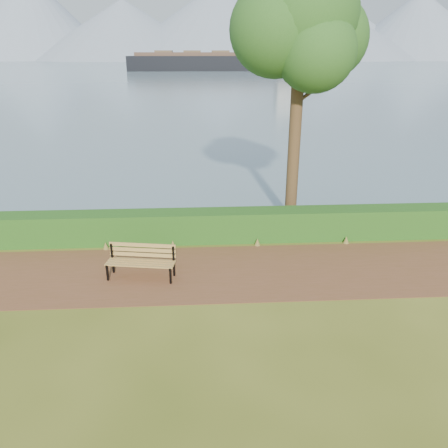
{
  "coord_description": "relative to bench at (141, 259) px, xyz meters",
  "views": [
    {
      "loc": [
        -0.23,
        -10.66,
        5.76
      ],
      "look_at": [
        0.48,
        1.2,
        1.1
      ],
      "focal_mm": 35.0,
      "sensor_mm": 36.0,
      "label": 1
    }
  ],
  "objects": [
    {
      "name": "path",
      "position": [
        1.84,
        0.13,
        -0.53
      ],
      "size": [
        40.0,
        3.4,
        0.01
      ],
      "primitive_type": "cube",
      "color": "brown",
      "rests_on": "ground"
    },
    {
      "name": "cargo_ship",
      "position": [
        14.86,
        150.77,
        2.55
      ],
      "size": [
        68.2,
        10.89,
        20.7
      ],
      "rotation": [
        0.0,
        0.0,
        -0.0
      ],
      "color": "black",
      "rests_on": "ground"
    },
    {
      "name": "bench",
      "position": [
        0.0,
        0.0,
        0.0
      ],
      "size": [
        1.92,
        0.84,
        0.93
      ],
      "rotation": [
        0.0,
        0.0,
        -0.17
      ],
      "color": "black",
      "rests_on": "ground"
    },
    {
      "name": "hedge",
      "position": [
        1.84,
        2.43,
        -0.04
      ],
      "size": [
        32.0,
        0.85,
        1.0
      ],
      "primitive_type": "cube",
      "color": "#183E11",
      "rests_on": "ground"
    },
    {
      "name": "mountains",
      "position": [
        -7.33,
        405.89,
        27.16
      ],
      "size": [
        585.0,
        190.0,
        70.0
      ],
      "color": "gray",
      "rests_on": "ground"
    },
    {
      "name": "ground",
      "position": [
        1.84,
        -0.17,
        -0.54
      ],
      "size": [
        140.0,
        140.0,
        0.0
      ],
      "primitive_type": "plane",
      "color": "#475217",
      "rests_on": "ground"
    },
    {
      "name": "tree",
      "position": [
        4.91,
        3.96,
        6.1
      ],
      "size": [
        4.56,
        3.73,
        8.93
      ],
      "rotation": [
        0.0,
        0.0,
        0.02
      ],
      "color": "#392817",
      "rests_on": "ground"
    },
    {
      "name": "water",
      "position": [
        1.84,
        259.83,
        -0.53
      ],
      "size": [
        700.0,
        510.0,
        0.0
      ],
      "primitive_type": "cube",
      "color": "slate",
      "rests_on": "ground"
    }
  ]
}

